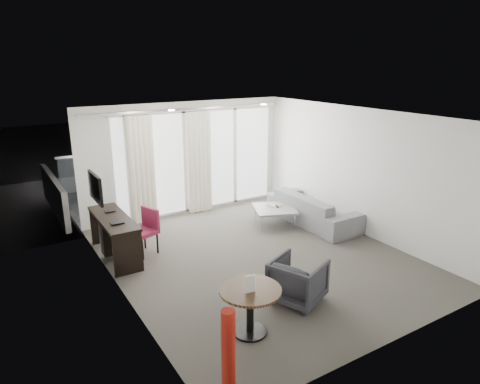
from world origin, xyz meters
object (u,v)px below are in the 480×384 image
red_lamp (228,361)px  rattan_chair_b (229,167)px  rattan_chair_a (199,179)px  sofa (313,208)px  desk (115,237)px  round_table (250,311)px  tub_armchair (298,280)px  coffee_table (274,216)px  desk_chair (143,232)px

red_lamp → rattan_chair_b: size_ratio=1.46×
rattan_chair_a → sofa: bearing=-90.0°
desk → rattan_chair_a: bearing=41.1°
round_table → rattan_chair_b: (3.63, 6.78, 0.07)m
tub_armchair → sofa: 3.34m
coffee_table → rattan_chair_a: rattan_chair_a is taller
round_table → desk: bearing=104.9°
round_table → tub_armchair: bearing=16.2°
round_table → sofa: size_ratio=0.36×
red_lamp → sofa: size_ratio=0.51×
sofa → desk_chair: bearing=83.9°
sofa → round_table: bearing=128.4°
desk → sofa: bearing=-7.4°
sofa → desk: bearing=82.6°
tub_armchair → rattan_chair_a: (1.09, 5.55, 0.12)m
desk_chair → coffee_table: bearing=-22.4°
red_lamp → desk: bearing=89.5°
desk_chair → coffee_table: (2.97, -0.06, -0.24)m
round_table → rattan_chair_a: (2.14, 5.85, 0.13)m
desk_chair → rattan_chair_b: desk_chair is taller
desk → sofa: size_ratio=0.73×
tub_armchair → coffee_table: size_ratio=0.85×
desk → round_table: size_ratio=2.03×
tub_armchair → rattan_chair_a: 5.66m
rattan_chair_a → rattan_chair_b: rattan_chair_a is taller
rattan_chair_a → rattan_chair_b: size_ratio=1.14×
desk_chair → red_lamp: bearing=-118.5°
tub_armchair → rattan_chair_b: 6.97m
desk → desk_chair: (0.49, -0.15, 0.04)m
tub_armchair → sofa: tub_armchair is taller
desk_chair → red_lamp: 4.10m
sofa → rattan_chair_a: bearing=21.6°
desk → sofa: (4.25, -0.55, -0.06)m
round_table → rattan_chair_b: 7.69m
desk_chair → sofa: size_ratio=0.38×
sofa → rattan_chair_b: (0.24, 4.09, 0.07)m
round_table → coffee_table: (2.59, 3.03, -0.13)m
desk → coffee_table: desk is taller
desk → desk_chair: bearing=-16.8°
desk_chair → sofa: bearing=-27.3°
desk_chair → coffee_table: 2.98m
desk_chair → tub_armchair: desk_chair is taller
desk_chair → round_table: size_ratio=1.06×
desk_chair → rattan_chair_b: 5.44m
desk → rattan_chair_a: rattan_chair_a is taller
round_table → rattan_chair_a: size_ratio=0.90×
red_lamp → rattan_chair_a: (3.03, 6.83, -0.13)m
round_table → rattan_chair_a: bearing=69.9°
round_table → sofa: bearing=38.4°
desk_chair → rattan_chair_a: 3.74m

